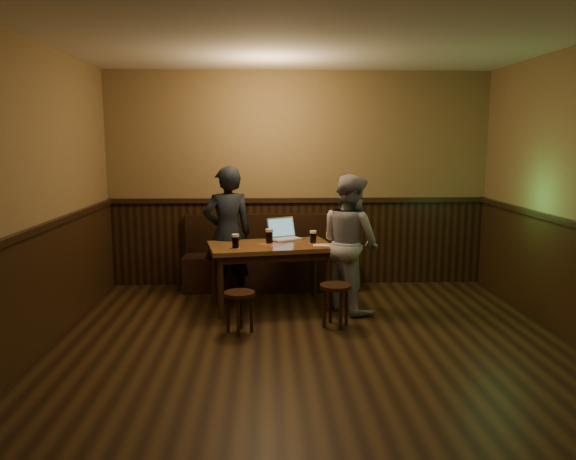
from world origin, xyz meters
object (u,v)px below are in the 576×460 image
(stool_right, at_px, (336,293))
(person_grey, at_px, (350,243))
(pub_table, at_px, (270,253))
(person_suit, at_px, (228,234))
(pint_right, at_px, (313,237))
(bench, at_px, (270,265))
(laptop, at_px, (284,234))
(stool_left, at_px, (239,300))
(pint_mid, at_px, (269,236))
(pint_left, at_px, (235,241))

(stool_right, distance_m, person_grey, 0.75)
(pub_table, bearing_deg, stool_right, -58.30)
(pub_table, distance_m, person_suit, 0.63)
(pint_right, bearing_deg, person_suit, 162.74)
(bench, distance_m, laptop, 0.73)
(stool_right, bearing_deg, stool_left, -171.90)
(person_grey, bearing_deg, person_suit, 39.50)
(pint_mid, relative_size, laptop, 0.38)
(laptop, bearing_deg, stool_left, -140.19)
(pub_table, height_order, stool_right, pub_table)
(stool_right, distance_m, pint_right, 0.90)
(pint_right, height_order, person_suit, person_suit)
(person_suit, bearing_deg, pint_mid, 134.79)
(pub_table, xyz_separation_m, stool_right, (0.66, -0.73, -0.28))
(pint_left, distance_m, pint_mid, 0.47)
(bench, bearing_deg, pint_left, -109.74)
(person_suit, bearing_deg, pint_left, 86.35)
(pint_left, xyz_separation_m, pint_right, (0.88, 0.26, -0.00))
(pint_right, height_order, person_grey, person_grey)
(person_grey, bearing_deg, pub_table, 49.47)
(stool_left, distance_m, pint_mid, 1.10)
(pub_table, bearing_deg, stool_left, -120.60)
(stool_left, bearing_deg, pint_left, 95.90)
(pint_mid, distance_m, person_suit, 0.57)
(pub_table, relative_size, pint_right, 9.81)
(pint_right, distance_m, person_grey, 0.44)
(bench, relative_size, pint_mid, 12.85)
(pint_right, bearing_deg, stool_left, -131.94)
(person_suit, relative_size, person_grey, 1.05)
(pub_table, distance_m, stool_left, 0.97)
(bench, xyz_separation_m, stool_left, (-0.32, -1.71, 0.02))
(bench, xyz_separation_m, person_grey, (0.89, -0.99, 0.46))
(stool_left, bearing_deg, person_suit, 98.87)
(pub_table, distance_m, pint_mid, 0.19)
(pint_left, xyz_separation_m, person_grey, (1.28, 0.08, -0.04))
(pub_table, relative_size, laptop, 3.28)
(pub_table, bearing_deg, bench, 79.39)
(pub_table, relative_size, person_suit, 0.93)
(stool_right, height_order, person_grey, person_grey)
(pub_table, height_order, pint_right, pint_right)
(person_grey, bearing_deg, laptop, 25.52)
(laptop, xyz_separation_m, person_suit, (-0.67, 0.01, 0.01))
(pint_mid, bearing_deg, person_grey, -12.91)
(pint_mid, xyz_separation_m, person_grey, (0.90, -0.21, -0.05))
(stool_left, height_order, pint_mid, pint_mid)
(stool_left, xyz_separation_m, person_grey, (1.21, 0.73, 0.44))
(stool_right, bearing_deg, person_grey, 68.59)
(stool_right, relative_size, pint_mid, 2.60)
(stool_right, relative_size, pint_right, 2.93)
(bench, bearing_deg, pint_right, -58.65)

